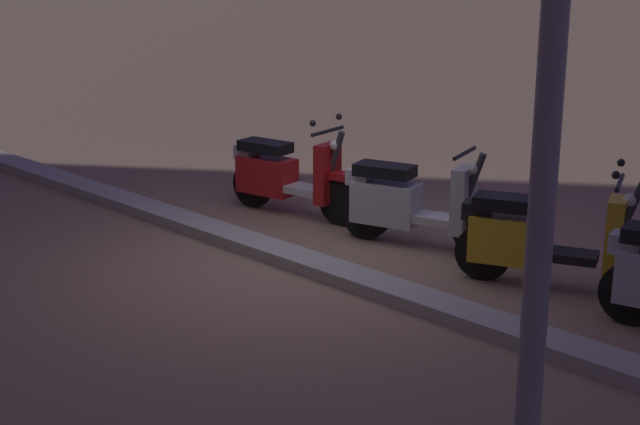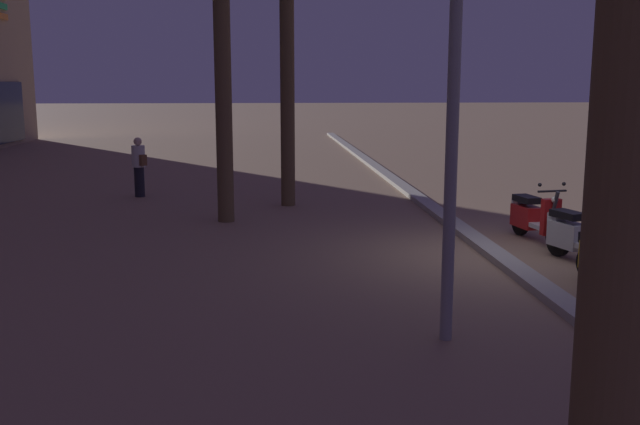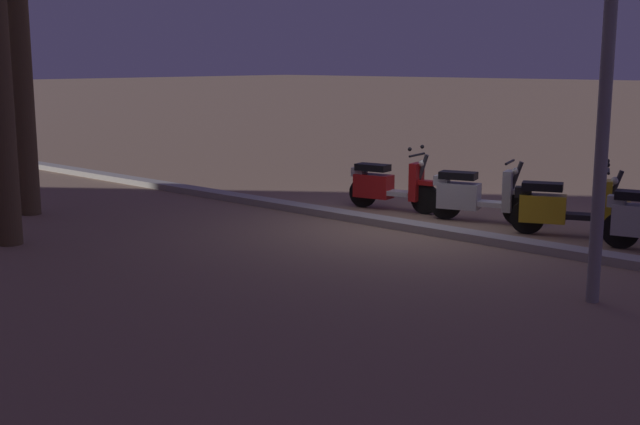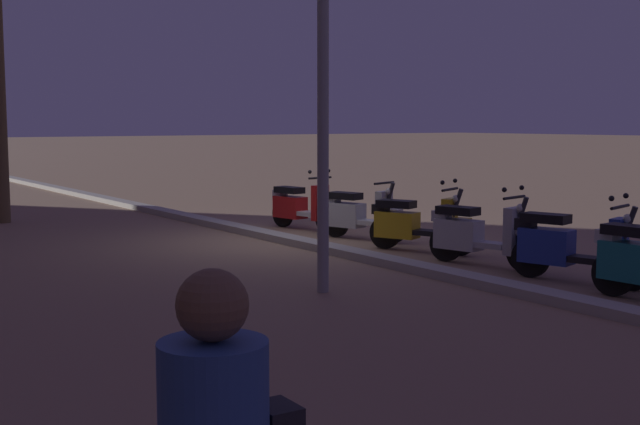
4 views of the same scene
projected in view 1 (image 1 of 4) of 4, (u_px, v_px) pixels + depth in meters
ground_plane at (293, 261)px, 9.14m from camera, size 200.00×200.00×0.00m
curb_strip at (289, 257)px, 9.08m from camera, size 60.00×0.36×0.12m
scooter_yellow_tail_end at (542, 239)px, 8.36m from camera, size 1.72×0.90×1.17m
scooter_silver_mid_front at (409, 203)px, 9.49m from camera, size 1.70×0.76×1.04m
scooter_red_lead_nearest at (286, 176)px, 10.61m from camera, size 1.77×0.62×1.17m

